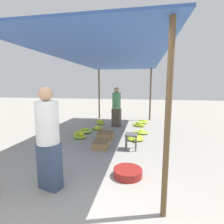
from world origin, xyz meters
TOP-DOWN VIEW (x-y plane):
  - ground_plane at (0.00, 0.00)m, footprint 40.00×40.00m
  - canopy_post_front_right at (1.35, 0.30)m, footprint 0.08×0.08m
  - canopy_post_back_left at (-1.35, 7.11)m, footprint 0.08×0.08m
  - canopy_post_back_right at (1.35, 7.11)m, footprint 0.08×0.08m
  - canopy_tarp at (0.00, 3.71)m, footprint 3.09×7.21m
  - vendor_foreground at (-0.54, 0.62)m, footprint 0.46×0.46m
  - stool at (0.71, 2.76)m, footprint 0.34×0.34m
  - basin_black at (0.76, 1.27)m, footprint 0.58×0.58m
  - banana_pile_left_0 at (-1.15, 4.21)m, footprint 0.51×0.51m
  - banana_pile_left_1 at (-1.12, 3.48)m, footprint 0.49×0.38m
  - banana_pile_left_2 at (-0.82, 4.75)m, footprint 0.45×0.51m
  - banana_pile_left_3 at (-0.95, 5.79)m, footprint 0.51×0.50m
  - banana_pile_right_0 at (0.85, 5.60)m, footprint 0.58×0.46m
  - banana_pile_right_1 at (0.77, 3.62)m, footprint 0.59×0.65m
  - banana_pile_right_2 at (0.95, 4.43)m, footprint 0.60×0.48m
  - banana_pile_right_3 at (0.96, 6.24)m, footprint 0.56×0.71m
  - crate_near at (-0.20, 3.59)m, footprint 0.51×0.51m
  - crate_mid at (-0.15, 2.67)m, footprint 0.43×0.43m
  - shopper_walking_mid at (-0.13, 5.39)m, footprint 0.45×0.45m

SIDE VIEW (x-z plane):
  - ground_plane at x=0.00m, z-range 0.00..0.00m
  - banana_pile_right_2 at x=0.95m, z-range -0.02..0.13m
  - banana_pile_right_1 at x=0.77m, z-range -0.03..0.15m
  - banana_pile_left_2 at x=-0.82m, z-range -0.02..0.15m
  - banana_pile_right_3 at x=0.96m, z-range -0.02..0.15m
  - banana_pile_left_0 at x=-1.15m, z-range -0.03..0.17m
  - banana_pile_right_0 at x=0.85m, z-range -0.03..0.18m
  - basin_black at x=0.76m, z-range 0.00..0.15m
  - banana_pile_left_3 at x=-0.95m, z-range -0.02..0.19m
  - banana_pile_left_1 at x=-1.12m, z-range -0.04..0.22m
  - crate_mid at x=-0.15m, z-range 0.00..0.21m
  - crate_near at x=-0.20m, z-range 0.00..0.23m
  - stool at x=0.71m, z-range 0.13..0.59m
  - shopper_walking_mid at x=-0.13m, z-range 0.03..1.74m
  - vendor_foreground at x=-0.54m, z-range 0.03..1.81m
  - canopy_post_front_right at x=1.35m, z-range 0.00..2.61m
  - canopy_post_back_left at x=-1.35m, z-range 0.00..2.61m
  - canopy_post_back_right at x=1.35m, z-range 0.00..2.61m
  - canopy_tarp at x=0.00m, z-range 2.61..2.65m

